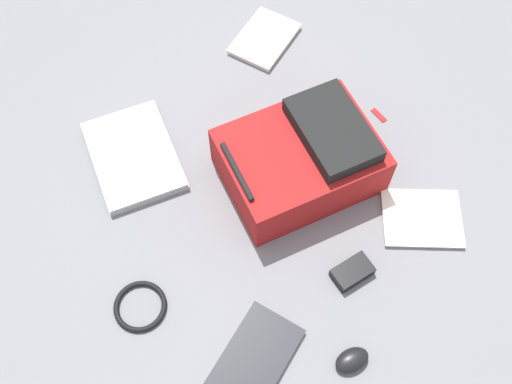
{
  "coord_description": "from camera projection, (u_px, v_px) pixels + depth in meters",
  "views": [
    {
      "loc": [
        -0.65,
        0.54,
        1.65
      ],
      "look_at": [
        0.02,
        -0.03,
        0.02
      ],
      "focal_mm": 42.65,
      "sensor_mm": 36.0,
      "label": 1
    }
  ],
  "objects": [
    {
      "name": "book_blue",
      "position": [
        422.0,
        218.0,
        1.82
      ],
      "size": [
        0.3,
        0.3,
        0.01
      ],
      "color": "silver",
      "rests_on": "ground_plane"
    },
    {
      "name": "backpack",
      "position": [
        302.0,
        158.0,
        1.82
      ],
      "size": [
        0.44,
        0.52,
        0.21
      ],
      "color": "maroon",
      "rests_on": "ground_plane"
    },
    {
      "name": "laptop",
      "position": [
        134.0,
        156.0,
        1.91
      ],
      "size": [
        0.41,
        0.35,
        0.03
      ],
      "color": "#929296",
      "rests_on": "ground_plane"
    },
    {
      "name": "usb_stick",
      "position": [
        379.0,
        115.0,
        2.0
      ],
      "size": [
        0.06,
        0.02,
        0.01
      ],
      "primitive_type": "cube",
      "rotation": [
        0.0,
        0.0,
        4.64
      ],
      "color": "#B21919",
      "rests_on": "ground_plane"
    },
    {
      "name": "computer_mouse",
      "position": [
        352.0,
        360.0,
        1.61
      ],
      "size": [
        0.08,
        0.11,
        0.04
      ],
      "primitive_type": "ellipsoid",
      "rotation": [
        0.0,
        0.0,
        -0.24
      ],
      "color": "black",
      "rests_on": "ground_plane"
    },
    {
      "name": "book_comic",
      "position": [
        255.0,
        358.0,
        1.62
      ],
      "size": [
        0.24,
        0.31,
        0.02
      ],
      "color": "silver",
      "rests_on": "ground_plane"
    },
    {
      "name": "ground_plane",
      "position": [
        254.0,
        205.0,
        1.85
      ],
      "size": [
        3.66,
        3.66,
        0.0
      ],
      "primitive_type": "plane",
      "color": "slate"
    },
    {
      "name": "power_brick",
      "position": [
        352.0,
        272.0,
        1.73
      ],
      "size": [
        0.08,
        0.12,
        0.03
      ],
      "primitive_type": "cube",
      "rotation": [
        0.0,
        0.0,
        -0.14
      ],
      "color": "black",
      "rests_on": "ground_plane"
    },
    {
      "name": "cable_coil",
      "position": [
        140.0,
        306.0,
        1.69
      ],
      "size": [
        0.15,
        0.15,
        0.02
      ],
      "primitive_type": "torus",
      "color": "black",
      "rests_on": "ground_plane"
    },
    {
      "name": "book_manual",
      "position": [
        265.0,
        39.0,
        2.15
      ],
      "size": [
        0.24,
        0.28,
        0.02
      ],
      "color": "silver",
      "rests_on": "ground_plane"
    }
  ]
}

